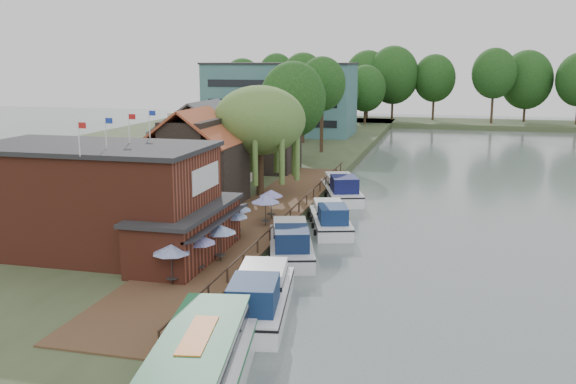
% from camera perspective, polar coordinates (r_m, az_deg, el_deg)
% --- Properties ---
extents(ground, '(260.00, 260.00, 0.00)m').
position_cam_1_polar(ground, '(41.09, 4.05, -7.81)').
color(ground, '#576464').
rests_on(ground, ground).
extents(land_bank, '(50.00, 140.00, 1.00)m').
position_cam_1_polar(land_bank, '(82.91, -12.29, 2.24)').
color(land_bank, '#384728').
rests_on(land_bank, ground).
extents(quay_deck, '(6.00, 50.00, 0.10)m').
position_cam_1_polar(quay_deck, '(51.92, -2.68, -2.43)').
color(quay_deck, '#47301E').
rests_on(quay_deck, land_bank).
extents(quay_rail, '(0.20, 49.00, 1.00)m').
position_cam_1_polar(quay_rail, '(51.58, 0.35, -2.00)').
color(quay_rail, black).
rests_on(quay_rail, land_bank).
extents(pub, '(20.00, 11.00, 7.30)m').
position_cam_1_polar(pub, '(43.48, -14.58, -0.70)').
color(pub, maroon).
rests_on(pub, land_bank).
extents(hotel_block, '(25.40, 12.40, 12.30)m').
position_cam_1_polar(hotel_block, '(112.10, -0.67, 8.31)').
color(hotel_block, '#38666B').
rests_on(hotel_block, land_bank).
extents(cottage_a, '(8.60, 7.60, 8.50)m').
position_cam_1_polar(cottage_a, '(57.12, -8.30, 3.05)').
color(cottage_a, black).
rests_on(cottage_a, land_bank).
extents(cottage_b, '(9.60, 8.60, 8.50)m').
position_cam_1_polar(cottage_b, '(67.42, -7.43, 4.38)').
color(cottage_b, beige).
rests_on(cottage_b, land_bank).
extents(cottage_c, '(7.60, 7.60, 8.50)m').
position_cam_1_polar(cottage_c, '(74.59, -2.01, 5.16)').
color(cottage_c, black).
rests_on(cottage_c, land_bank).
extents(willow, '(8.60, 8.60, 10.43)m').
position_cam_1_polar(willow, '(60.16, -2.53, 4.52)').
color(willow, '#476B2D').
rests_on(willow, land_bank).
extents(umbrella_0, '(2.19, 2.19, 2.38)m').
position_cam_1_polar(umbrella_0, '(37.23, -10.29, -6.34)').
color(umbrella_0, navy).
rests_on(umbrella_0, quay_deck).
extents(umbrella_1, '(2.17, 2.17, 2.38)m').
position_cam_1_polar(umbrella_1, '(39.00, -7.96, -5.43)').
color(umbrella_1, navy).
rests_on(umbrella_1, quay_deck).
extents(umbrella_2, '(2.18, 2.18, 2.38)m').
position_cam_1_polar(umbrella_2, '(41.09, -6.08, -4.50)').
color(umbrella_2, '#1B4598').
rests_on(umbrella_2, quay_deck).
extents(umbrella_3, '(2.18, 2.18, 2.38)m').
position_cam_1_polar(umbrella_3, '(44.95, -4.94, -3.06)').
color(umbrella_3, '#1B3E97').
rests_on(umbrella_3, quay_deck).
extents(umbrella_4, '(2.22, 2.22, 2.38)m').
position_cam_1_polar(umbrella_4, '(47.00, -4.59, -2.40)').
color(umbrella_4, '#1A4091').
rests_on(umbrella_4, quay_deck).
extents(umbrella_5, '(2.26, 2.26, 2.38)m').
position_cam_1_polar(umbrella_5, '(49.48, -2.01, -1.66)').
color(umbrella_5, navy).
rests_on(umbrella_5, quay_deck).
extents(umbrella_6, '(1.99, 1.99, 2.38)m').
position_cam_1_polar(umbrella_6, '(51.66, -1.50, -1.08)').
color(umbrella_6, navy).
rests_on(umbrella_6, quay_deck).
extents(cruiser_0, '(5.10, 11.10, 2.62)m').
position_cam_1_polar(cruiser_0, '(35.38, -2.59, -8.80)').
color(cruiser_0, white).
rests_on(cruiser_0, ground).
extents(cruiser_1, '(6.00, 10.77, 2.50)m').
position_cam_1_polar(cruiser_1, '(45.55, 0.25, -4.17)').
color(cruiser_1, silver).
rests_on(cruiser_1, ground).
extents(cruiser_2, '(5.86, 10.32, 2.38)m').
position_cam_1_polar(cruiser_2, '(52.73, 3.79, -2.07)').
color(cruiser_2, white).
rests_on(cruiser_2, ground).
extents(cruiser_3, '(6.54, 11.26, 2.63)m').
position_cam_1_polar(cruiser_3, '(64.32, 4.76, 0.53)').
color(cruiser_3, white).
rests_on(cruiser_3, ground).
extents(tour_boat, '(5.80, 13.42, 2.83)m').
position_cam_1_polar(tour_boat, '(26.82, -8.24, -15.66)').
color(tour_boat, silver).
rests_on(tour_boat, ground).
extents(swan, '(0.44, 0.44, 0.44)m').
position_cam_1_polar(swan, '(32.41, -3.60, -12.89)').
color(swan, white).
rests_on(swan, ground).
extents(bank_tree_0, '(8.26, 8.26, 12.60)m').
position_cam_1_polar(bank_tree_0, '(81.02, 0.44, 7.14)').
color(bank_tree_0, '#143811').
rests_on(bank_tree_0, land_bank).
extents(bank_tree_1, '(6.51, 6.51, 13.22)m').
position_cam_1_polar(bank_tree_1, '(89.58, 3.03, 7.75)').
color(bank_tree_1, '#143811').
rests_on(bank_tree_1, land_bank).
extents(bank_tree_2, '(6.66, 6.66, 13.85)m').
position_cam_1_polar(bank_tree_2, '(99.82, 1.34, 8.34)').
color(bank_tree_2, '#143811').
rests_on(bank_tree_2, land_bank).
extents(bank_tree_3, '(6.46, 6.46, 11.65)m').
position_cam_1_polar(bank_tree_3, '(117.20, 2.50, 8.29)').
color(bank_tree_3, '#143811').
rests_on(bank_tree_3, land_bank).
extents(bank_tree_4, '(7.50, 7.50, 11.00)m').
position_cam_1_polar(bank_tree_4, '(127.81, 4.67, 8.39)').
color(bank_tree_4, '#143811').
rests_on(bank_tree_4, land_bank).
extents(bank_tree_5, '(8.15, 8.15, 11.77)m').
position_cam_1_polar(bank_tree_5, '(131.50, 6.89, 8.61)').
color(bank_tree_5, '#143811').
rests_on(bank_tree_5, land_bank).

